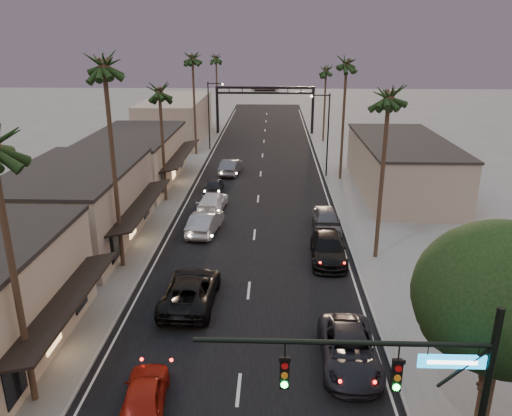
# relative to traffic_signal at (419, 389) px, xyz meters

# --- Properties ---
(ground) EXTENTS (200.00, 200.00, 0.00)m
(ground) POSITION_rel_traffic_signal_xyz_m (-5.69, 36.00, -5.08)
(ground) COLOR slate
(ground) RESTS_ON ground
(road) EXTENTS (14.00, 120.00, 0.02)m
(road) POSITION_rel_traffic_signal_xyz_m (-5.69, 41.00, -5.08)
(road) COLOR black
(road) RESTS_ON ground
(sidewalk_left) EXTENTS (5.00, 92.00, 0.12)m
(sidewalk_left) POSITION_rel_traffic_signal_xyz_m (-15.19, 48.00, -5.02)
(sidewalk_left) COLOR slate
(sidewalk_left) RESTS_ON ground
(sidewalk_right) EXTENTS (5.00, 92.00, 0.12)m
(sidewalk_right) POSITION_rel_traffic_signal_xyz_m (3.81, 48.00, -5.02)
(sidewalk_right) COLOR slate
(sidewalk_right) RESTS_ON ground
(storefront_mid) EXTENTS (8.00, 14.00, 5.50)m
(storefront_mid) POSITION_rel_traffic_signal_xyz_m (-18.69, 22.00, -2.33)
(storefront_mid) COLOR gray
(storefront_mid) RESTS_ON ground
(storefront_far) EXTENTS (8.00, 16.00, 5.00)m
(storefront_far) POSITION_rel_traffic_signal_xyz_m (-18.69, 38.00, -2.58)
(storefront_far) COLOR tan
(storefront_far) RESTS_ON ground
(storefront_dist) EXTENTS (8.00, 20.00, 6.00)m
(storefront_dist) POSITION_rel_traffic_signal_xyz_m (-18.69, 61.00, -2.08)
(storefront_dist) COLOR gray
(storefront_dist) RESTS_ON ground
(building_right) EXTENTS (8.00, 18.00, 5.00)m
(building_right) POSITION_rel_traffic_signal_xyz_m (8.31, 36.00, -2.58)
(building_right) COLOR gray
(building_right) RESTS_ON ground
(traffic_signal) EXTENTS (8.51, 0.22, 7.80)m
(traffic_signal) POSITION_rel_traffic_signal_xyz_m (0.00, 0.00, 0.00)
(traffic_signal) COLOR black
(traffic_signal) RESTS_ON ground
(corner_tree) EXTENTS (6.20, 6.20, 8.80)m
(corner_tree) POSITION_rel_traffic_signal_xyz_m (3.79, 3.45, 0.90)
(corner_tree) COLOR #38281C
(corner_tree) RESTS_ON ground
(arch) EXTENTS (15.20, 0.40, 7.27)m
(arch) POSITION_rel_traffic_signal_xyz_m (-5.69, 66.00, 0.45)
(arch) COLOR black
(arch) RESTS_ON ground
(streetlight_right) EXTENTS (2.13, 0.30, 9.00)m
(streetlight_right) POSITION_rel_traffic_signal_xyz_m (1.23, 41.00, 0.25)
(streetlight_right) COLOR black
(streetlight_right) RESTS_ON ground
(streetlight_left) EXTENTS (2.13, 0.30, 9.00)m
(streetlight_left) POSITION_rel_traffic_signal_xyz_m (-12.61, 54.00, 0.25)
(streetlight_left) COLOR black
(streetlight_left) RESTS_ON ground
(palm_lb) EXTENTS (3.20, 3.20, 15.20)m
(palm_lb) POSITION_rel_traffic_signal_xyz_m (-14.29, 18.00, 8.30)
(palm_lb) COLOR #38281C
(palm_lb) RESTS_ON ground
(palm_lc) EXTENTS (3.20, 3.20, 12.20)m
(palm_lc) POSITION_rel_traffic_signal_xyz_m (-14.29, 32.00, 5.39)
(palm_lc) COLOR #38281C
(palm_lc) RESTS_ON ground
(palm_ld) EXTENTS (3.20, 3.20, 14.20)m
(palm_ld) POSITION_rel_traffic_signal_xyz_m (-14.29, 51.00, 7.33)
(palm_ld) COLOR #38281C
(palm_ld) RESTS_ON ground
(palm_ra) EXTENTS (3.20, 3.20, 13.20)m
(palm_ra) POSITION_rel_traffic_signal_xyz_m (2.91, 20.00, 6.36)
(palm_ra) COLOR #38281C
(palm_ra) RESTS_ON ground
(palm_rb) EXTENTS (3.20, 3.20, 14.20)m
(palm_rb) POSITION_rel_traffic_signal_xyz_m (2.91, 40.00, 7.33)
(palm_rb) COLOR #38281C
(palm_rb) RESTS_ON ground
(palm_rc) EXTENTS (3.20, 3.20, 12.20)m
(palm_rc) POSITION_rel_traffic_signal_xyz_m (2.91, 60.00, 5.39)
(palm_rc) COLOR #38281C
(palm_rc) RESTS_ON ground
(palm_far) EXTENTS (3.20, 3.20, 13.20)m
(palm_far) POSITION_rel_traffic_signal_xyz_m (-13.99, 74.00, 6.36)
(palm_far) COLOR #38281C
(palm_far) RESTS_ON ground
(oncoming_red) EXTENTS (2.22, 4.52, 1.48)m
(oncoming_red) POSITION_rel_traffic_signal_xyz_m (-9.47, 4.64, -4.34)
(oncoming_red) COLOR maroon
(oncoming_red) RESTS_ON ground
(oncoming_pickup) EXTENTS (3.09, 6.35, 1.74)m
(oncoming_pickup) POSITION_rel_traffic_signal_xyz_m (-8.96, 13.34, -4.21)
(oncoming_pickup) COLOR black
(oncoming_pickup) RESTS_ON ground
(oncoming_silver) EXTENTS (2.51, 5.40, 1.71)m
(oncoming_silver) POSITION_rel_traffic_signal_xyz_m (-9.57, 24.32, -4.22)
(oncoming_silver) COLOR gray
(oncoming_silver) RESTS_ON ground
(oncoming_white) EXTENTS (2.55, 5.47, 1.55)m
(oncoming_white) POSITION_rel_traffic_signal_xyz_m (-9.62, 29.82, -4.31)
(oncoming_white) COLOR silver
(oncoming_white) RESTS_ON ground
(oncoming_dgrey) EXTENTS (1.73, 4.13, 1.40)m
(oncoming_dgrey) POSITION_rel_traffic_signal_xyz_m (-10.13, 35.32, -4.38)
(oncoming_dgrey) COLOR black
(oncoming_dgrey) RESTS_ON ground
(oncoming_grey_far) EXTENTS (2.40, 5.30, 1.69)m
(oncoming_grey_far) POSITION_rel_traffic_signal_xyz_m (-9.03, 41.84, -4.24)
(oncoming_grey_far) COLOR #4D4D52
(oncoming_grey_far) RESTS_ON ground
(curbside_near) EXTENTS (2.74, 5.78, 1.60)m
(curbside_near) POSITION_rel_traffic_signal_xyz_m (-0.62, 7.97, -4.28)
(curbside_near) COLOR black
(curbside_near) RESTS_ON ground
(curbside_black) EXTENTS (2.54, 5.89, 1.69)m
(curbside_black) POSITION_rel_traffic_signal_xyz_m (-0.43, 19.63, -4.24)
(curbside_black) COLOR black
(curbside_black) RESTS_ON ground
(curbside_grey) EXTENTS (2.10, 5.08, 1.72)m
(curbside_grey) POSITION_rel_traffic_signal_xyz_m (-0.02, 25.13, -4.22)
(curbside_grey) COLOR #54545A
(curbside_grey) RESTS_ON ground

